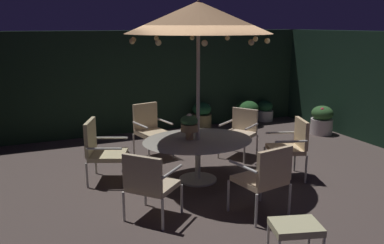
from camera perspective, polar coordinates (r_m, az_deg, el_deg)
The scene contains 16 objects.
ground_plane at distance 7.01m, azimuth 2.49°, elevation -7.62°, with size 8.62×7.18×0.02m, color #50433E.
hedge_backdrop_rear at distance 9.84m, azimuth -6.21°, elevation 5.68°, with size 8.62×0.30×2.37m, color #1C3020.
patio_dining_table at distance 6.63m, azimuth 0.82°, elevation -3.37°, with size 1.81×1.52×0.70m.
patio_umbrella at distance 6.35m, azimuth 0.89°, elevation 14.35°, with size 2.26×2.26×2.93m.
centerpiece_planter at distance 6.54m, azimuth -0.37°, elevation -0.29°, with size 0.28×0.28×0.43m.
patio_chair_north at distance 7.91m, azimuth -5.88°, elevation -0.71°, with size 0.68×0.74×1.02m.
patio_chair_northeast at distance 6.79m, azimuth -12.59°, elevation -3.52°, with size 0.81×0.83×1.02m.
patio_chair_east at distance 5.34m, azimuth -6.03°, elevation -8.28°, with size 0.82×0.82×0.93m.
patio_chair_southeast at distance 5.49m, azimuth 10.14°, elevation -7.35°, with size 0.72×0.70×0.99m.
patio_chair_south at distance 6.96m, azimuth 13.70°, elevation -2.95°, with size 0.72×0.72×0.99m.
patio_chair_southwest at distance 7.96m, azimuth 6.81°, elevation -1.03°, with size 0.82×0.81×0.91m.
ottoman_footrest at distance 4.73m, azimuth 14.29°, elevation -14.18°, with size 0.61×0.53×0.41m.
potted_plant_back_right at distance 10.05m, azimuth 1.35°, elevation 0.93°, with size 0.49×0.49×0.65m.
potted_plant_right_near at distance 10.00m, azimuth 17.67°, elevation 0.28°, with size 0.50×0.50×0.67m.
potted_plant_right_far at distance 10.42m, azimuth 7.72°, elevation 1.33°, with size 0.58×0.58×0.64m.
potted_plant_left_near at distance 11.06m, azimuth 10.12°, elevation 1.53°, with size 0.45×0.45×0.54m.
Camera 1 is at (-2.86, -5.88, 2.52)m, focal length 38.20 mm.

